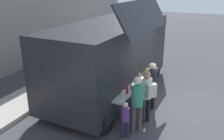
# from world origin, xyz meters

# --- Properties ---
(ground_plane) EXTENTS (60.00, 60.00, 0.00)m
(ground_plane) POSITION_xyz_m (0.00, 0.00, 0.00)
(ground_plane) COLOR #38383D
(food_truck_main) EXTENTS (6.58, 3.17, 3.72)m
(food_truck_main) POSITION_xyz_m (-0.09, 2.16, 1.56)
(food_truck_main) COLOR black
(food_truck_main) RESTS_ON ground
(trash_bin) EXTENTS (0.60, 0.60, 0.98)m
(trash_bin) POSITION_xyz_m (3.70, 4.48, 0.49)
(trash_bin) COLOR #305B39
(trash_bin) RESTS_ON ground
(customer_front_ordering) EXTENTS (0.35, 0.35, 1.73)m
(customer_front_ordering) POSITION_xyz_m (-0.77, 0.35, 1.03)
(customer_front_ordering) COLOR black
(customer_front_ordering) RESTS_ON ground
(customer_mid_with_backpack) EXTENTS (0.52, 0.55, 1.74)m
(customer_mid_with_backpack) POSITION_xyz_m (-1.67, 0.26, 1.06)
(customer_mid_with_backpack) COLOR black
(customer_mid_with_backpack) RESTS_ON ground
(customer_rear_waiting) EXTENTS (0.35, 0.35, 1.74)m
(customer_rear_waiting) POSITION_xyz_m (-2.23, 0.38, 1.04)
(customer_rear_waiting) COLOR #4F4542
(customer_rear_waiting) RESTS_ON ground
(child_near_queue) EXTENTS (0.23, 0.23, 1.12)m
(child_near_queue) POSITION_xyz_m (-2.70, 0.56, 0.67)
(child_near_queue) COLOR #1E2337
(child_near_queue) RESTS_ON ground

